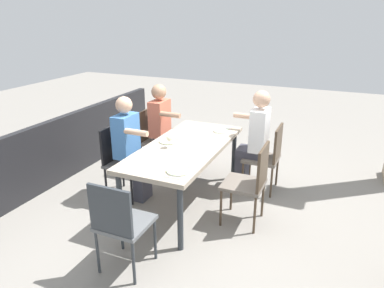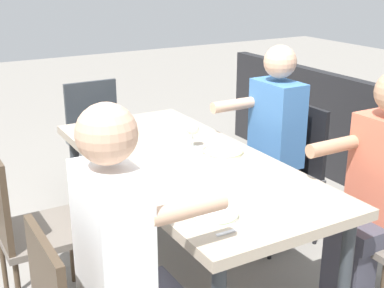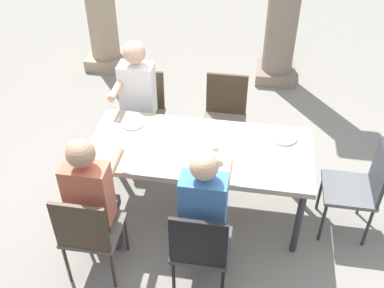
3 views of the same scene
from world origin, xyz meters
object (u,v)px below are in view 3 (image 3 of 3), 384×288
wine_glass_1 (215,149)px  plate_2 (284,137)px  dining_table (200,153)px  chair_mid_south (200,246)px  chair_west_south (89,231)px  diner_guest_third (204,211)px  plate_1 (193,164)px  diner_woman_green (136,102)px  plate_0 (132,124)px  diner_man_white (94,198)px  chair_head_east (360,185)px  chair_west_north (143,109)px  chair_mid_north (225,114)px

wine_glass_1 → plate_2: bearing=34.2°
dining_table → chair_mid_south: chair_mid_south is taller
chair_west_south → diner_guest_third: bearing=11.5°
chair_west_south → plate_1: (0.71, 0.62, 0.25)m
diner_woman_green → plate_0: size_ratio=6.50×
chair_west_south → diner_woman_green: size_ratio=0.69×
dining_table → diner_guest_third: bearing=-78.5°
dining_table → plate_2: bearing=19.6°
plate_0 → plate_2: same height
chair_mid_south → dining_table: bearing=99.0°
wine_glass_1 → dining_table: bearing=138.2°
diner_man_white → plate_0: size_ratio=6.34×
plate_0 → diner_woman_green: bearing=100.2°
chair_head_east → plate_1: bearing=-170.7°
chair_west_north → plate_2: chair_west_north is taller
chair_west_south → chair_mid_south: bearing=-0.0°
dining_table → plate_2: size_ratio=7.86×
chair_west_south → diner_woman_green: (-0.00, 1.51, 0.20)m
chair_mid_south → diner_man_white: 0.90m
chair_head_east → plate_0: chair_head_east is taller
diner_woman_green → plate_0: 0.44m
dining_table → diner_woman_green: diner_woman_green is taller
chair_mid_south → plate_0: bearing=126.3°
chair_west_south → chair_mid_north: size_ratio=0.98×
diner_guest_third → plate_0: size_ratio=6.37×
chair_mid_north → diner_man_white: bearing=-119.6°
diner_man_white → wine_glass_1: size_ratio=8.53×
diner_woman_green → diner_guest_third: (0.87, -1.33, -0.02)m
dining_table → wine_glass_1: (0.15, -0.13, 0.18)m
chair_west_north → chair_mid_south: chair_mid_south is taller
chair_west_south → chair_head_east: size_ratio=1.01×
chair_mid_north → chair_head_east: bearing=-34.2°
dining_table → wine_glass_1: 0.27m
chair_west_south → plate_2: chair_west_south is taller
chair_mid_south → plate_2: 1.27m
chair_mid_south → chair_head_east: size_ratio=1.00×
dining_table → plate_1: size_ratio=8.31×
dining_table → chair_west_south: chair_west_south is taller
chair_mid_north → chair_head_east: (1.25, -0.85, -0.01)m
dining_table → chair_mid_north: (0.13, 0.85, -0.16)m
plate_2 → dining_table: bearing=-160.4°
diner_woman_green → plate_2: (1.45, -0.41, 0.05)m
chair_mid_north → plate_1: chair_mid_north is taller
chair_west_north → diner_guest_third: size_ratio=0.69×
chair_mid_north → diner_guest_third: 1.54m
chair_west_north → diner_guest_third: diner_guest_third is taller
chair_mid_north → plate_2: 0.86m
diner_woman_green → chair_mid_south: bearing=-60.0°
plate_0 → chair_west_south: bearing=-93.9°
diner_guest_third → chair_mid_south: bearing=-90.9°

